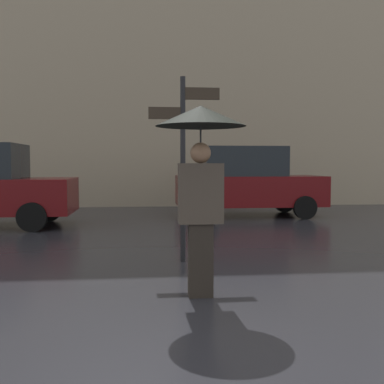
% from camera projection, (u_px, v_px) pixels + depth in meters
% --- Properties ---
extents(pedestrian_with_umbrella, '(1.01, 1.01, 2.15)m').
position_uv_depth(pedestrian_with_umbrella, '(201.00, 150.00, 5.10)').
color(pedestrian_with_umbrella, '#2A241E').
rests_on(pedestrian_with_umbrella, ground).
extents(parked_car_left, '(4.15, 2.02, 2.00)m').
position_uv_depth(parked_car_left, '(247.00, 182.00, 13.19)').
color(parked_car_left, '#590C0F').
rests_on(parked_car_left, ground).
extents(street_signpost, '(1.08, 0.08, 2.82)m').
position_uv_depth(street_signpost, '(183.00, 150.00, 6.95)').
color(street_signpost, black).
rests_on(street_signpost, ground).
extents(building_block, '(18.16, 2.92, 12.81)m').
position_uv_depth(building_block, '(160.00, 35.00, 17.30)').
color(building_block, gray).
rests_on(building_block, ground).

